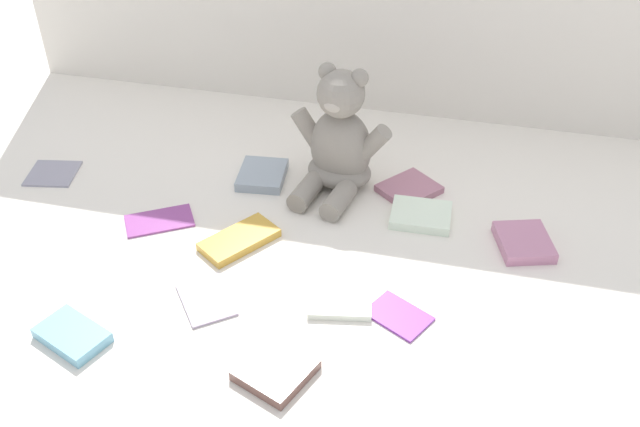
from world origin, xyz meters
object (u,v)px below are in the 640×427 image
teddy_bear (339,144)px  book_case_3 (524,242)px  book_case_2 (206,299)px  book_case_6 (421,215)px  book_case_7 (276,370)px  book_case_1 (159,220)px  book_case_0 (340,294)px  book_case_4 (52,173)px  book_case_11 (409,189)px  book_case_8 (72,335)px  book_case_10 (399,315)px  book_case_5 (239,240)px  book_case_9 (262,175)px

teddy_bear → book_case_3: size_ratio=2.42×
book_case_2 → book_case_6: 0.42m
book_case_7 → book_case_1: bearing=158.7°
book_case_0 → book_case_4: bearing=-28.7°
book_case_11 → book_case_8: bearing=88.1°
book_case_0 → book_case_8: book_case_8 is taller
book_case_10 → book_case_5: bearing=-82.3°
book_case_1 → book_case_6: (0.46, 0.12, 0.00)m
book_case_3 → book_case_10: 0.29m
book_case_0 → book_case_4: book_case_0 is taller
book_case_1 → book_case_11: (0.43, 0.20, 0.00)m
book_case_3 → book_case_7: book_case_3 is taller
teddy_bear → book_case_0: (0.07, -0.31, -0.09)m
book_case_7 → book_case_11: (0.12, 0.49, -0.00)m
book_case_11 → book_case_6: bearing=151.5°
book_case_0 → book_case_11: size_ratio=1.06×
book_case_10 → book_case_2: bearing=-54.6°
book_case_1 → book_case_9: 0.23m
book_case_4 → book_case_8: 0.47m
book_case_2 → book_case_8: size_ratio=0.98×
book_case_7 → book_case_9: (-0.16, 0.47, 0.00)m
teddy_bear → book_case_4: teddy_bear is taller
book_case_11 → book_case_10: bearing=134.5°
book_case_4 → book_case_2: bearing=47.0°
book_case_4 → book_case_10: size_ratio=0.99×
book_case_2 → book_case_4: bearing=-69.5°
book_case_1 → book_case_4: same height
book_case_10 → book_case_11: 0.34m
book_case_0 → book_case_2: 0.21m
book_case_6 → book_case_10: 0.26m
book_case_3 → book_case_8: (-0.65, -0.38, -0.00)m
book_case_4 → book_case_5: book_case_5 is taller
book_case_3 → book_case_5: book_case_3 is taller
book_case_5 → book_case_6: size_ratio=1.25×
book_case_0 → book_case_10: book_case_0 is taller
book_case_6 → teddy_bear: bearing=-115.6°
book_case_1 → book_case_8: (-0.01, -0.30, 0.00)m
book_case_8 → book_case_5: bearing=-9.5°
book_case_7 → book_case_9: 0.49m
book_case_3 → book_case_9: 0.51m
book_case_2 → book_case_7: bearing=104.6°
book_case_4 → book_case_11: (0.70, 0.10, 0.00)m
book_case_4 → book_case_7: size_ratio=0.98×
book_case_0 → book_case_2: size_ratio=1.05×
book_case_11 → book_case_1: bearing=64.4°
book_case_0 → book_case_3: bearing=-155.8°
teddy_bear → book_case_5: (-0.13, -0.22, -0.08)m
teddy_bear → book_case_9: bearing=-162.0°
book_case_3 → book_case_8: book_case_3 is taller
book_case_1 → book_case_10: same height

